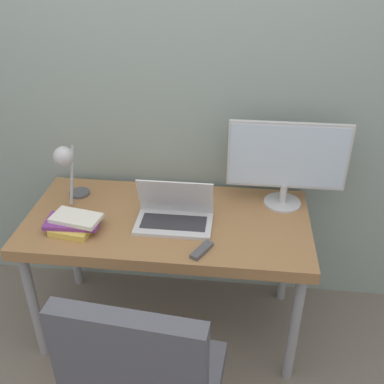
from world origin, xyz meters
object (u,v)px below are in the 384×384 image
at_px(desk_lamp, 67,164).
at_px(book_stack, 74,223).
at_px(laptop, 174,215).
at_px(monitor, 287,160).

bearing_deg(desk_lamp, book_stack, -68.35).
xyz_separation_m(laptop, desk_lamp, (-0.55, 0.11, 0.19)).
xyz_separation_m(monitor, desk_lamp, (-1.09, -0.14, -0.01)).
bearing_deg(monitor, book_stack, -160.82).
bearing_deg(book_stack, laptop, 12.95).
distance_m(laptop, monitor, 0.62).
distance_m(desk_lamp, book_stack, 0.31).
relative_size(laptop, desk_lamp, 1.08).
distance_m(monitor, desk_lamp, 1.10).
bearing_deg(desk_lamp, laptop, -10.85).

